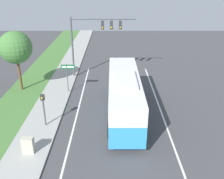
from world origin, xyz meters
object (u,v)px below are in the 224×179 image
pedestrian_signal (43,105)px  utility_cabinet (27,145)px  bus (123,93)px  signal_gantry (93,34)px  street_sign (67,73)px

pedestrian_signal → utility_cabinet: 3.54m
bus → pedestrian_signal: size_ratio=3.87×
pedestrian_signal → utility_cabinet: size_ratio=2.44×
signal_gantry → utility_cabinet: signal_gantry is taller
utility_cabinet → pedestrian_signal: bearing=85.1°
utility_cabinet → bus: bearing=38.7°
bus → signal_gantry: size_ratio=1.48×
bus → signal_gantry: (-2.99, 8.92, 3.01)m
signal_gantry → pedestrian_signal: 11.61m
street_sign → pedestrian_signal: bearing=-97.4°
bus → signal_gantry: 9.88m
bus → street_sign: bus is taller
signal_gantry → street_sign: 5.81m
street_sign → utility_cabinet: size_ratio=2.69×
bus → street_sign: 6.94m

